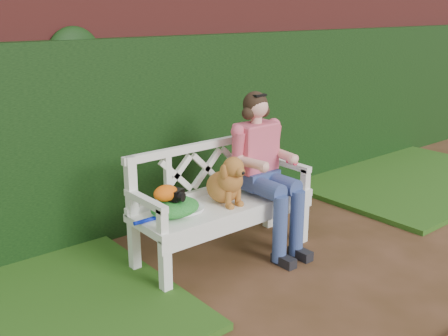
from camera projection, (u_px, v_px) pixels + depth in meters
ground at (334, 270)px, 4.03m from camera, size 60.00×60.00×0.00m
brick_wall at (187, 97)px, 5.10m from camera, size 10.00×0.30×2.20m
ivy_hedge at (201, 126)px, 5.02m from camera, size 10.00×0.18×1.70m
grass_right at (405, 178)px, 6.14m from camera, size 2.60×2.00×0.05m
garden_bench at (224, 229)px, 4.19m from camera, size 1.60×0.64×0.48m
seated_woman at (259, 176)px, 4.28m from camera, size 0.68×0.80×1.23m
dog at (225, 179)px, 4.02m from camera, size 0.29×0.38×0.40m
tennis_racket at (181, 210)px, 3.88m from camera, size 0.62×0.26×0.03m
green_bag at (175, 207)px, 3.82m from camera, size 0.39×0.30×0.13m
camera_item at (176, 195)px, 3.76m from camera, size 0.14×0.12×0.08m
baseball_glove at (166, 193)px, 3.73m from camera, size 0.19×0.15×0.12m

